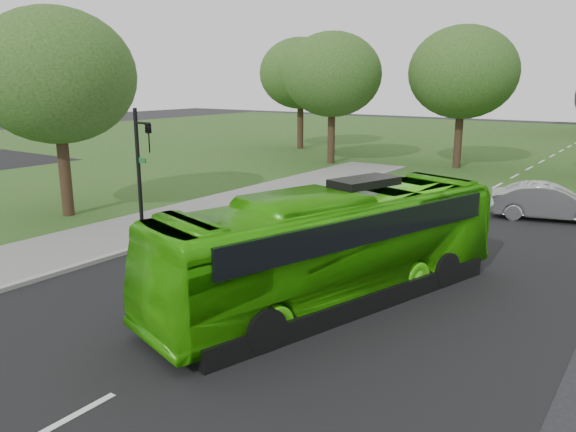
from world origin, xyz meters
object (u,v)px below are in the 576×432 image
(tree_side_near, at_px, (56,76))
(tree_park_a, at_px, (332,75))
(traffic_light, at_px, (141,168))
(tree_park_f, at_px, (301,74))
(sedan, at_px, (549,202))
(bus, at_px, (334,246))
(tree_park_b, at_px, (463,73))

(tree_side_near, bearing_deg, tree_park_a, 86.40)
(traffic_light, bearing_deg, tree_park_a, 110.16)
(traffic_light, bearing_deg, tree_park_f, 119.79)
(sedan, bearing_deg, bus, 151.66)
(bus, distance_m, traffic_light, 8.17)
(traffic_light, bearing_deg, bus, 3.93)
(tree_park_f, xyz_separation_m, sedan, (23.45, -15.65, -5.71))
(tree_park_a, distance_m, tree_park_b, 8.85)
(tree_park_a, bearing_deg, bus, -59.13)
(bus, xyz_separation_m, sedan, (3.00, 13.29, -0.75))
(tree_park_a, distance_m, sedan, 19.76)
(tree_park_a, height_order, tree_park_f, tree_park_f)
(tree_park_b, height_order, bus, tree_park_b)
(tree_side_near, height_order, bus, tree_side_near)
(tree_park_b, relative_size, bus, 0.86)
(sedan, xyz_separation_m, traffic_light, (-11.04, -12.95, 2.15))
(tree_park_f, height_order, traffic_light, tree_park_f)
(tree_park_b, xyz_separation_m, bus, (5.27, -25.80, -4.89))
(bus, relative_size, sedan, 2.31)
(tree_side_near, bearing_deg, traffic_light, -11.97)
(traffic_light, bearing_deg, tree_side_near, 174.38)
(tree_park_f, height_order, tree_side_near, tree_park_f)
(tree_park_a, xyz_separation_m, tree_park_f, (-6.93, 6.33, 0.19))
(tree_park_b, bearing_deg, bus, -78.46)
(tree_park_b, xyz_separation_m, tree_side_near, (-9.57, -24.02, -0.34))
(bus, bearing_deg, tree_park_b, 117.91)
(tree_park_f, xyz_separation_m, tree_side_near, (5.61, -27.17, -0.40))
(bus, bearing_deg, sedan, 93.66)
(tree_park_b, distance_m, tree_side_near, 25.86)
(bus, relative_size, traffic_light, 2.21)
(tree_park_f, distance_m, traffic_light, 31.38)
(tree_park_b, xyz_separation_m, traffic_light, (-2.78, -25.46, -3.49))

